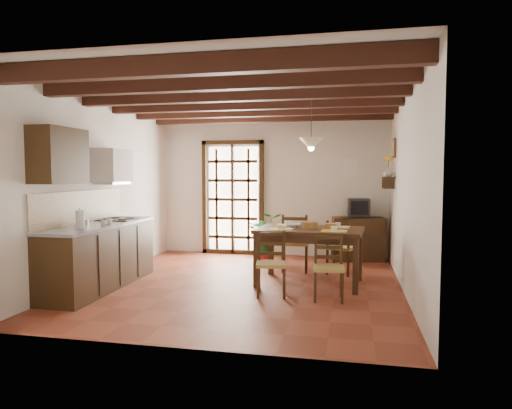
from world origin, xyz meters
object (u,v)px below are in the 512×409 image
(chair_near_right, at_px, (328,279))
(sideboard, at_px, (358,239))
(chair_far_left, at_px, (295,253))
(pendant_lamp, at_px, (311,143))
(dining_table, at_px, (310,235))
(chair_near_left, at_px, (271,275))
(potted_plant, at_px, (265,230))
(chair_far_right, at_px, (341,257))
(crt_tv, at_px, (359,207))
(kitchen_counter, at_px, (100,255))

(chair_near_right, height_order, sideboard, chair_near_right)
(chair_far_left, xyz_separation_m, pendant_lamp, (0.31, -0.70, 1.78))
(dining_table, height_order, sideboard, dining_table)
(chair_near_left, distance_m, sideboard, 2.98)
(potted_plant, bearing_deg, pendant_lamp, -57.03)
(chair_near_left, bearing_deg, pendant_lamp, 53.45)
(chair_far_right, height_order, potted_plant, potted_plant)
(chair_far_left, bearing_deg, chair_near_left, 81.09)
(dining_table, bearing_deg, chair_far_right, 64.19)
(dining_table, relative_size, sideboard, 1.68)
(chair_far_left, distance_m, sideboard, 1.58)
(dining_table, distance_m, chair_near_right, 0.98)
(chair_far_right, height_order, crt_tv, crt_tv)
(kitchen_counter, relative_size, chair_near_right, 2.66)
(potted_plant, bearing_deg, sideboard, 13.03)
(dining_table, xyz_separation_m, sideboard, (0.73, 1.99, -0.32))
(kitchen_counter, xyz_separation_m, pendant_lamp, (2.90, 0.94, 1.60))
(potted_plant, bearing_deg, chair_far_left, -50.33)
(kitchen_counter, bearing_deg, sideboard, 37.92)
(dining_table, xyz_separation_m, chair_near_right, (0.31, -0.81, -0.45))
(sideboard, distance_m, crt_tv, 0.59)
(kitchen_counter, xyz_separation_m, chair_near_left, (2.45, 0.09, -0.20))
(chair_far_left, bearing_deg, chair_far_right, 171.39)
(sideboard, bearing_deg, potted_plant, -175.72)
(kitchen_counter, xyz_separation_m, dining_table, (2.90, 0.84, 0.24))
(sideboard, xyz_separation_m, potted_plant, (-1.70, -0.39, 0.17))
(chair_far_right, bearing_deg, kitchen_counter, 42.93)
(pendant_lamp, bearing_deg, potted_plant, 122.97)
(chair_near_left, relative_size, chair_far_right, 0.98)
(dining_table, height_order, chair_near_left, chair_near_left)
(dining_table, xyz_separation_m, pendant_lamp, (-0.00, 0.10, 1.36))
(chair_far_right, relative_size, crt_tv, 2.13)
(chair_far_left, bearing_deg, kitchen_counter, 28.33)
(kitchen_counter, height_order, crt_tv, kitchen_counter)
(crt_tv, bearing_deg, chair_far_left, -135.70)
(chair_far_right, height_order, pendant_lamp, pendant_lamp)
(dining_table, distance_m, crt_tv, 2.13)
(kitchen_counter, xyz_separation_m, sideboard, (3.63, 2.83, -0.07))
(sideboard, height_order, crt_tv, crt_tv)
(chair_far_right, distance_m, sideboard, 1.28)
(kitchen_counter, distance_m, crt_tv, 4.62)
(kitchen_counter, relative_size, sideboard, 2.37)
(chair_near_right, distance_m, chair_far_left, 1.73)
(chair_far_left, relative_size, chair_far_right, 1.09)
(kitchen_counter, relative_size, potted_plant, 1.20)
(pendant_lamp, bearing_deg, dining_table, -90.00)
(crt_tv, bearing_deg, potted_plant, -171.22)
(sideboard, relative_size, potted_plant, 0.51)
(kitchen_counter, distance_m, dining_table, 3.02)
(chair_near_right, height_order, crt_tv, crt_tv)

